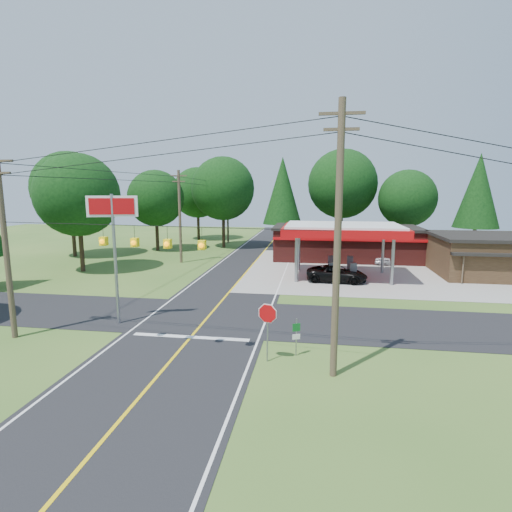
# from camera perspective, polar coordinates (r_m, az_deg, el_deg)

# --- Properties ---
(ground) EXTENTS (120.00, 120.00, 0.00)m
(ground) POSITION_cam_1_polar(r_m,az_deg,el_deg) (25.72, -6.83, -8.63)
(ground) COLOR #345C20
(ground) RESTS_ON ground
(main_highway) EXTENTS (8.00, 120.00, 0.02)m
(main_highway) POSITION_cam_1_polar(r_m,az_deg,el_deg) (25.72, -6.83, -8.61)
(main_highway) COLOR black
(main_highway) RESTS_ON ground
(cross_road) EXTENTS (70.00, 7.00, 0.02)m
(cross_road) POSITION_cam_1_polar(r_m,az_deg,el_deg) (25.71, -6.83, -8.59)
(cross_road) COLOR black
(cross_road) RESTS_ON ground
(lane_center_yellow) EXTENTS (0.15, 110.00, 0.00)m
(lane_center_yellow) POSITION_cam_1_polar(r_m,az_deg,el_deg) (25.71, -6.83, -8.57)
(lane_center_yellow) COLOR yellow
(lane_center_yellow) RESTS_ON main_highway
(gas_canopy) EXTENTS (10.60, 7.40, 4.88)m
(gas_canopy) POSITION_cam_1_polar(r_m,az_deg,el_deg) (36.80, 12.29, 3.51)
(gas_canopy) COLOR gray
(gas_canopy) RESTS_ON ground
(convenience_store) EXTENTS (16.40, 7.55, 3.80)m
(convenience_store) POSITION_cam_1_polar(r_m,az_deg,el_deg) (47.04, 12.65, 1.88)
(convenience_store) COLOR #5B1D1A
(convenience_store) RESTS_ON ground
(utility_pole_near_right) EXTENTS (1.80, 0.30, 11.50)m
(utility_pole_near_right) POSITION_cam_1_polar(r_m,az_deg,el_deg) (16.68, 11.58, 2.36)
(utility_pole_near_right) COLOR #473828
(utility_pole_near_right) RESTS_ON ground
(utility_pole_near_left) EXTENTS (1.80, 0.30, 10.00)m
(utility_pole_near_left) POSITION_cam_1_polar(r_m,az_deg,el_deg) (24.72, -32.19, 1.60)
(utility_pole_near_left) COLOR #473828
(utility_pole_near_left) RESTS_ON ground
(utility_pole_far_left) EXTENTS (1.80, 0.30, 10.00)m
(utility_pole_far_left) POSITION_cam_1_polar(r_m,az_deg,el_deg) (44.12, -10.83, 5.74)
(utility_pole_far_left) COLOR #473828
(utility_pole_far_left) RESTS_ON ground
(utility_pole_north) EXTENTS (0.30, 0.30, 9.50)m
(utility_pole_north) POSITION_cam_1_polar(r_m,az_deg,el_deg) (60.07, -4.06, 6.42)
(utility_pole_north) COLOR #473828
(utility_pole_north) RESTS_ON ground
(overhead_beacons) EXTENTS (17.04, 2.04, 1.03)m
(overhead_beacons) POSITION_cam_1_polar(r_m,az_deg,el_deg) (19.20, -14.85, 3.92)
(overhead_beacons) COLOR black
(overhead_beacons) RESTS_ON ground
(treeline_backdrop) EXTENTS (70.27, 51.59, 13.30)m
(treeline_backdrop) POSITION_cam_1_polar(r_m,az_deg,el_deg) (47.90, 1.67, 8.93)
(treeline_backdrop) COLOR #332316
(treeline_backdrop) RESTS_ON ground
(suv_car) EXTENTS (5.57, 5.57, 1.44)m
(suv_car) POSITION_cam_1_polar(r_m,az_deg,el_deg) (35.38, 11.47, -2.52)
(suv_car) COLOR black
(suv_car) RESTS_ON ground
(sedan_car) EXTENTS (4.42, 4.42, 1.39)m
(sedan_car) POSITION_cam_1_polar(r_m,az_deg,el_deg) (45.70, 17.52, -0.09)
(sedan_car) COLOR silver
(sedan_car) RESTS_ON ground
(big_stop_sign) EXTENTS (2.78, 0.85, 7.72)m
(big_stop_sign) POSITION_cam_1_polar(r_m,az_deg,el_deg) (24.55, -19.73, 3.95)
(big_stop_sign) COLOR gray
(big_stop_sign) RESTS_ON ground
(octagonal_stop_sign) EXTENTS (0.94, 0.30, 2.82)m
(octagonal_stop_sign) POSITION_cam_1_polar(r_m,az_deg,el_deg) (18.59, 1.65, -8.83)
(octagonal_stop_sign) COLOR gray
(octagonal_stop_sign) RESTS_ON ground
(route_sign_post) EXTENTS (0.37, 0.18, 1.88)m
(route_sign_post) POSITION_cam_1_polar(r_m,az_deg,el_deg) (19.62, 5.78, -11.03)
(route_sign_post) COLOR gray
(route_sign_post) RESTS_ON ground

